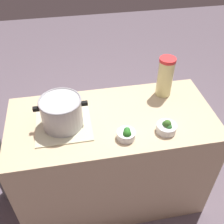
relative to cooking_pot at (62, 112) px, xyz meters
name	(u,v)px	position (x,y,z in m)	size (l,w,h in m)	color
ground_plane	(112,190)	(-0.32, -0.01, -0.98)	(8.00, 8.00, 0.00)	#675964
counter_slab	(112,159)	(-0.32, -0.01, -0.54)	(1.38, 0.66, 0.87)	#CBB28A
dish_cloth	(64,124)	(0.00, 0.00, -0.11)	(0.35, 0.35, 0.01)	beige
cooking_pot	(62,112)	(0.00, 0.00, 0.00)	(0.33, 0.26, 0.20)	#B7B7BC
lemonade_pitcher	(165,77)	(-0.73, -0.20, 0.04)	(0.11, 0.11, 0.30)	beige
broccoli_bowl_front	(126,134)	(-0.37, 0.19, -0.08)	(0.11, 0.11, 0.08)	silver
broccoli_bowl_center	(167,127)	(-0.63, 0.17, -0.08)	(0.13, 0.13, 0.09)	silver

